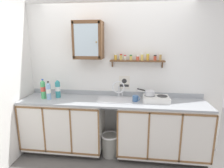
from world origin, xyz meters
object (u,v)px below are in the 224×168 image
object	(u,v)px
saucepan	(149,93)
trash_bin	(110,144)
mug	(135,98)
bottle_soda_green_0	(43,89)
warning_sign	(124,83)
wall_cabinet	(89,40)
bottle_detergent_teal_2	(58,89)
bottle_water_blue_1	(49,91)
sink	(116,100)
hot_plate_stove	(156,99)

from	to	relation	value
saucepan	trash_bin	xyz separation A→B (m)	(-0.62, -0.14, -0.88)
saucepan	trash_bin	world-z (taller)	saucepan
saucepan	mug	distance (m)	0.24
bottle_soda_green_0	warning_sign	xyz separation A→B (m)	(1.33, 0.33, 0.08)
saucepan	mug	bearing A→B (deg)	-163.40
wall_cabinet	trash_bin	world-z (taller)	wall_cabinet
bottle_detergent_teal_2	trash_bin	world-z (taller)	bottle_detergent_teal_2
saucepan	wall_cabinet	size ratio (longest dim) A/B	0.47
bottle_water_blue_1	trash_bin	bearing A→B (deg)	-0.75
warning_sign	trash_bin	bearing A→B (deg)	-118.53
trash_bin	saucepan	bearing A→B (deg)	12.99
bottle_water_blue_1	bottle_detergent_teal_2	xyz separation A→B (m)	(0.11, 0.12, 0.01)
sink	wall_cabinet	size ratio (longest dim) A/B	0.93
sink	warning_sign	distance (m)	0.38
saucepan	sink	bearing A→B (deg)	-176.99
hot_plate_stove	saucepan	xyz separation A→B (m)	(-0.10, 0.03, 0.09)
hot_plate_stove	sink	bearing A→B (deg)	179.97
sink	trash_bin	distance (m)	0.75
hot_plate_stove	bottle_detergent_teal_2	distance (m)	1.65
saucepan	bottle_soda_green_0	distance (m)	1.76
sink	hot_plate_stove	bearing A→B (deg)	-0.03
wall_cabinet	trash_bin	xyz separation A→B (m)	(0.38, -0.22, -1.70)
wall_cabinet	saucepan	bearing A→B (deg)	-4.34
bottle_detergent_teal_2	warning_sign	xyz separation A→B (m)	(1.12, 0.24, 0.08)
bottle_detergent_teal_2	trash_bin	bearing A→B (deg)	-8.37
bottle_water_blue_1	warning_sign	distance (m)	1.28
hot_plate_stove	bottle_water_blue_1	size ratio (longest dim) A/B	1.36
bottle_water_blue_1	wall_cabinet	world-z (taller)	wall_cabinet
wall_cabinet	bottle_soda_green_0	bearing A→B (deg)	-166.81
sink	wall_cabinet	xyz separation A→B (m)	(-0.46, 0.10, 0.97)
bottle_detergent_teal_2	hot_plate_stove	bearing A→B (deg)	-0.70
warning_sign	bottle_water_blue_1	bearing A→B (deg)	-163.70
mug	wall_cabinet	distance (m)	1.20
mug	bottle_soda_green_0	bearing A→B (deg)	-178.68
sink	saucepan	xyz separation A→B (m)	(0.54, 0.03, 0.14)
hot_plate_stove	mug	distance (m)	0.33
warning_sign	wall_cabinet	bearing A→B (deg)	-165.26
mug	trash_bin	distance (m)	0.90
saucepan	bottle_soda_green_0	size ratio (longest dim) A/B	0.85
saucepan	bottle_detergent_teal_2	xyz separation A→B (m)	(-1.54, -0.01, 0.02)
warning_sign	bottle_detergent_teal_2	bearing A→B (deg)	-168.04
hot_plate_stove	bottle_soda_green_0	size ratio (longest dim) A/B	1.24
trash_bin	wall_cabinet	bearing A→B (deg)	149.83
saucepan	wall_cabinet	xyz separation A→B (m)	(-1.00, 0.08, 0.83)
mug	wall_cabinet	world-z (taller)	wall_cabinet
bottle_soda_green_0	warning_sign	world-z (taller)	warning_sign
saucepan	mug	size ratio (longest dim) A/B	2.28
bottle_detergent_teal_2	warning_sign	bearing A→B (deg)	11.96
bottle_soda_green_0	trash_bin	distance (m)	1.45
bottle_detergent_teal_2	wall_cabinet	world-z (taller)	wall_cabinet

